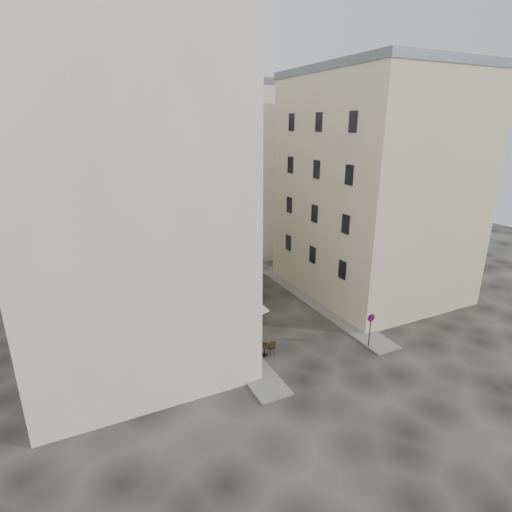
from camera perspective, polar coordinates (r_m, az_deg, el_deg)
ground at (r=30.20m, az=4.29°, el=-10.10°), size 90.00×90.00×0.00m
sidewalk_left at (r=31.74m, az=-6.53°, el=-8.56°), size 2.00×22.00×0.12m
sidewalk_right at (r=34.62m, az=8.30°, el=-6.26°), size 2.00×18.00×0.12m
building_left at (r=26.35m, az=-19.12°, el=8.51°), size 12.20×16.20×20.60m
building_right at (r=36.03m, az=16.59°, el=9.54°), size 12.20×14.20×18.60m
building_back at (r=43.99m, az=-9.29°, el=11.52°), size 18.20×10.20×18.60m
cafe_storefront at (r=28.46m, az=-4.27°, el=-7.72°), size 1.74×7.30×3.50m
stone_steps at (r=40.42m, az=-4.63°, el=-1.92°), size 9.00×3.15×0.80m
bollard_near at (r=27.84m, az=-0.56°, el=-11.45°), size 0.12×0.12×0.98m
bollard_mid at (r=30.66m, az=-3.39°, el=-8.50°), size 0.12×0.12×0.98m
bollard_far at (r=33.61m, az=-5.70°, el=-6.05°), size 0.12×0.12×0.98m
no_parking_sign at (r=27.85m, az=16.06°, el=-9.31°), size 0.57×0.11×2.50m
bistro_table_a at (r=26.54m, az=1.16°, el=-13.12°), size 1.41×0.66×0.99m
bistro_table_b at (r=28.74m, az=-1.34°, el=-10.55°), size 1.31×0.62×0.92m
bistro_table_c at (r=29.43m, az=-2.22°, el=-9.73°), size 1.42×0.67×1.00m
bistro_table_d at (r=31.20m, az=-2.14°, el=-8.22°), size 1.15×0.54×0.81m
bistro_table_e at (r=31.82m, az=-4.36°, el=-7.58°), size 1.32×0.62×0.92m
pedestrian at (r=29.07m, az=-1.93°, el=-9.41°), size 0.62×0.43×1.65m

